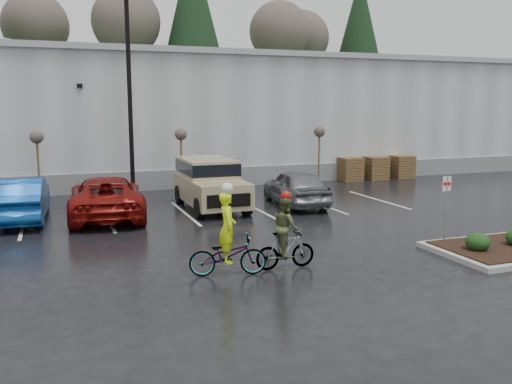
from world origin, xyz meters
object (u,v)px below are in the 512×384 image
object	(u,v)px
car_blue	(21,199)
lamppost	(129,73)
car_red	(106,197)
suv_tan	(211,184)
cyclist_hivis	(228,247)
sapling_east	(319,135)
fire_lane_sign	(446,201)
sapling_west	(37,141)
pallet_stack_b	(375,168)
pallet_stack_c	(401,167)
sapling_mid	(181,138)
car_grey	(296,187)
cyclist_olive	(285,240)
pallet_stack_a	(350,169)

from	to	relation	value
car_blue	lamppost	bearing A→B (deg)	-141.65
car_red	suv_tan	size ratio (longest dim) A/B	1.13
car_blue	cyclist_hivis	world-z (taller)	cyclist_hivis
sapling_east	fire_lane_sign	distance (m)	13.06
sapling_west	car_red	xyz separation A→B (m)	(2.48, -4.72, -1.93)
pallet_stack_b	pallet_stack_c	distance (m)	1.80
sapling_mid	fire_lane_sign	size ratio (longest dim) A/B	1.45
sapling_mid	cyclist_hivis	distance (m)	13.47
pallet_stack_c	cyclist_hivis	distance (m)	20.87
sapling_east	car_grey	xyz separation A→B (m)	(-3.60, -4.90, -1.93)
cyclist_hivis	lamppost	bearing A→B (deg)	15.32
pallet_stack_c	car_grey	xyz separation A→B (m)	(-9.60, -5.90, 0.12)
fire_lane_sign	car_red	distance (m)	12.35
sapling_east	car_grey	bearing A→B (deg)	-126.29
lamppost	car_red	size ratio (longest dim) A/B	1.60
sapling_west	car_grey	xyz separation A→B (m)	(10.40, -4.90, -1.93)
sapling_west	car_grey	distance (m)	11.66
sapling_mid	suv_tan	world-z (taller)	sapling_mid
cyclist_hivis	cyclist_olive	world-z (taller)	cyclist_hivis
suv_tan	sapling_mid	bearing A→B (deg)	93.40
pallet_stack_a	pallet_stack_b	xyz separation A→B (m)	(1.70, 0.00, 0.00)
fire_lane_sign	car_grey	xyz separation A→B (m)	(-1.40, 7.90, -0.61)
car_red	car_grey	distance (m)	7.92
sapling_east	pallet_stack_c	world-z (taller)	sapling_east
sapling_west	cyclist_hivis	distance (m)	14.16
car_red	car_grey	xyz separation A→B (m)	(7.92, -0.18, -0.01)
cyclist_hivis	fire_lane_sign	bearing A→B (deg)	-74.77
sapling_west	sapling_east	xyz separation A→B (m)	(14.00, 0.00, 0.00)
pallet_stack_a	pallet_stack_c	bearing A→B (deg)	0.00
pallet_stack_a	cyclist_olive	xyz separation A→B (m)	(-10.19, -14.21, 0.10)
pallet_stack_c	cyclist_olive	bearing A→B (deg)	-133.93
pallet_stack_c	cyclist_olive	xyz separation A→B (m)	(-13.69, -14.21, 0.10)
cyclist_hivis	suv_tan	bearing A→B (deg)	-1.03
car_blue	pallet_stack_c	bearing A→B (deg)	-162.83
lamppost	sapling_east	size ratio (longest dim) A/B	2.88
sapling_east	cyclist_olive	bearing A→B (deg)	-120.20
fire_lane_sign	cyclist_olive	xyz separation A→B (m)	(-5.49, -0.41, -0.63)
sapling_mid	sapling_east	distance (m)	7.50
sapling_west	pallet_stack_a	distance (m)	16.66
sapling_west	sapling_mid	xyz separation A→B (m)	(6.50, 0.00, 0.00)
sapling_west	sapling_east	size ratio (longest dim) A/B	1.00
pallet_stack_a	car_red	xyz separation A→B (m)	(-14.02, -5.72, 0.13)
lamppost	pallet_stack_c	size ratio (longest dim) A/B	6.83
cyclist_olive	sapling_mid	bearing A→B (deg)	-1.23
fire_lane_sign	car_red	size ratio (longest dim) A/B	0.38
car_blue	pallet_stack_a	bearing A→B (deg)	-160.05
pallet_stack_b	car_blue	world-z (taller)	car_blue
sapling_east	car_blue	world-z (taller)	sapling_east
pallet_stack_c	car_blue	xyz separation A→B (m)	(-20.57, -5.26, 0.16)
pallet_stack_a	cyclist_olive	bearing A→B (deg)	-125.64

